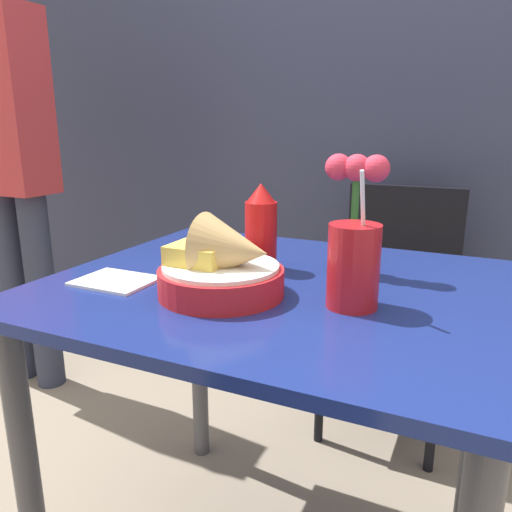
{
  "coord_description": "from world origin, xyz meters",
  "views": [
    {
      "loc": [
        0.37,
        -0.89,
        1.05
      ],
      "look_at": [
        -0.03,
        -0.03,
        0.8
      ],
      "focal_mm": 35.0,
      "sensor_mm": 36.0,
      "label": 1
    }
  ],
  "objects_px": {
    "drink_cup": "(353,269)",
    "flower_vase": "(355,205)",
    "chair_far_window": "(396,285)",
    "ketchup_bottle": "(261,228)",
    "person_standing": "(10,153)",
    "food_basket": "(225,267)"
  },
  "relations": [
    {
      "from": "food_basket",
      "to": "drink_cup",
      "type": "distance_m",
      "value": 0.23
    },
    {
      "from": "drink_cup",
      "to": "flower_vase",
      "type": "distance_m",
      "value": 0.22
    },
    {
      "from": "drink_cup",
      "to": "person_standing",
      "type": "distance_m",
      "value": 1.55
    },
    {
      "from": "food_basket",
      "to": "drink_cup",
      "type": "relative_size",
      "value": 0.97
    },
    {
      "from": "ketchup_bottle",
      "to": "flower_vase",
      "type": "xyz_separation_m",
      "value": [
        0.19,
        0.05,
        0.06
      ]
    },
    {
      "from": "drink_cup",
      "to": "person_standing",
      "type": "relative_size",
      "value": 0.15
    },
    {
      "from": "drink_cup",
      "to": "chair_far_window",
      "type": "bearing_deg",
      "value": 93.82
    },
    {
      "from": "person_standing",
      "to": "drink_cup",
      "type": "bearing_deg",
      "value": -19.76
    },
    {
      "from": "food_basket",
      "to": "flower_vase",
      "type": "height_order",
      "value": "flower_vase"
    },
    {
      "from": "food_basket",
      "to": "person_standing",
      "type": "distance_m",
      "value": 1.36
    },
    {
      "from": "drink_cup",
      "to": "flower_vase",
      "type": "height_order",
      "value": "flower_vase"
    },
    {
      "from": "drink_cup",
      "to": "food_basket",
      "type": "bearing_deg",
      "value": -169.42
    },
    {
      "from": "food_basket",
      "to": "drink_cup",
      "type": "height_order",
      "value": "drink_cup"
    },
    {
      "from": "flower_vase",
      "to": "food_basket",
      "type": "bearing_deg",
      "value": -126.91
    },
    {
      "from": "chair_far_window",
      "to": "drink_cup",
      "type": "height_order",
      "value": "drink_cup"
    },
    {
      "from": "person_standing",
      "to": "flower_vase",
      "type": "bearing_deg",
      "value": -13.07
    },
    {
      "from": "food_basket",
      "to": "flower_vase",
      "type": "relative_size",
      "value": 0.94
    },
    {
      "from": "chair_far_window",
      "to": "ketchup_bottle",
      "type": "distance_m",
      "value": 0.83
    },
    {
      "from": "drink_cup",
      "to": "person_standing",
      "type": "xyz_separation_m",
      "value": [
        -1.45,
        0.52,
        0.13
      ]
    },
    {
      "from": "drink_cup",
      "to": "flower_vase",
      "type": "relative_size",
      "value": 0.96
    },
    {
      "from": "ketchup_bottle",
      "to": "person_standing",
      "type": "relative_size",
      "value": 0.12
    },
    {
      "from": "drink_cup",
      "to": "person_standing",
      "type": "height_order",
      "value": "person_standing"
    }
  ]
}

